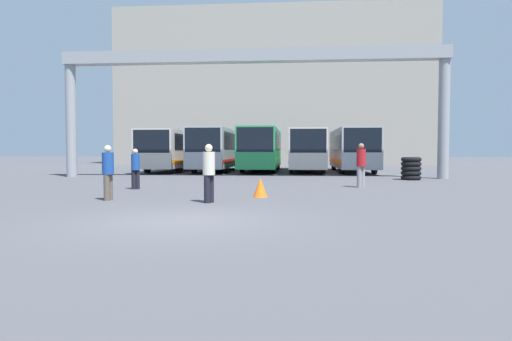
# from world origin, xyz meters

# --- Properties ---
(ground_plane) EXTENTS (200.00, 200.00, 0.00)m
(ground_plane) POSITION_xyz_m (0.00, 0.00, 0.00)
(ground_plane) COLOR #47474C
(building_backdrop) EXTENTS (35.57, 12.00, 17.42)m
(building_backdrop) POSITION_xyz_m (0.00, 45.75, 8.71)
(building_backdrop) COLOR gray
(building_backdrop) RESTS_ON ground
(overhead_gantry) EXTENTS (21.73, 0.80, 7.20)m
(overhead_gantry) POSITION_xyz_m (0.00, 15.89, 5.85)
(overhead_gantry) COLOR gray
(overhead_gantry) RESTS_ON ground
(bus_slot_0) EXTENTS (2.59, 11.70, 2.96)m
(bus_slot_0) POSITION_xyz_m (-6.60, 24.27, 1.71)
(bus_slot_0) COLOR beige
(bus_slot_0) RESTS_ON ground
(bus_slot_1) EXTENTS (2.50, 11.23, 3.08)m
(bus_slot_1) POSITION_xyz_m (-3.30, 24.03, 1.78)
(bus_slot_1) COLOR #999EA5
(bus_slot_1) RESTS_ON ground
(bus_slot_2) EXTENTS (2.53, 12.23, 3.10)m
(bus_slot_2) POSITION_xyz_m (0.00, 24.53, 1.79)
(bus_slot_2) COLOR #268C4C
(bus_slot_2) RESTS_ON ground
(bus_slot_3) EXTENTS (2.45, 11.07, 2.98)m
(bus_slot_3) POSITION_xyz_m (3.30, 23.95, 1.72)
(bus_slot_3) COLOR beige
(bus_slot_3) RESTS_ON ground
(bus_slot_4) EXTENTS (2.52, 10.04, 3.03)m
(bus_slot_4) POSITION_xyz_m (6.60, 23.44, 1.75)
(bus_slot_4) COLOR #999EA5
(bus_slot_4) RESTS_ON ground
(pedestrian_mid_left) EXTENTS (0.38, 0.38, 1.85)m
(pedestrian_mid_left) POSITION_xyz_m (5.24, 9.55, 0.98)
(pedestrian_mid_left) COLOR gray
(pedestrian_mid_left) RESTS_ON ground
(pedestrian_near_left) EXTENTS (0.36, 0.36, 1.74)m
(pedestrian_near_left) POSITION_xyz_m (-0.06, 3.49, 0.92)
(pedestrian_near_left) COLOR black
(pedestrian_near_left) RESTS_ON ground
(pedestrian_near_right) EXTENTS (0.34, 0.34, 1.62)m
(pedestrian_near_right) POSITION_xyz_m (-3.88, 7.92, 0.86)
(pedestrian_near_right) COLOR black
(pedestrian_near_right) RESTS_ON ground
(pedestrian_far_center) EXTENTS (0.36, 0.36, 1.71)m
(pedestrian_far_center) POSITION_xyz_m (-3.30, 3.86, 0.91)
(pedestrian_far_center) COLOR brown
(pedestrian_far_center) RESTS_ON ground
(traffic_cone) EXTENTS (0.48, 0.48, 0.65)m
(traffic_cone) POSITION_xyz_m (1.33, 5.25, 0.32)
(traffic_cone) COLOR orange
(traffic_cone) RESTS_ON ground
(tire_stack) EXTENTS (1.04, 1.04, 1.20)m
(tire_stack) POSITION_xyz_m (8.58, 14.76, 0.60)
(tire_stack) COLOR black
(tire_stack) RESTS_ON ground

